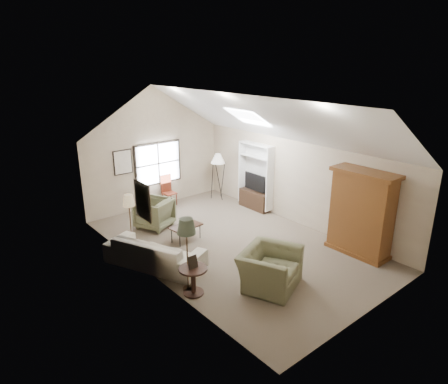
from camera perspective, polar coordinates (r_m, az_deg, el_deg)
room_shell at (r=9.92m, az=1.50°, el=9.35°), size 5.01×8.01×4.00m
window at (r=13.51m, az=-9.39°, el=4.05°), size 1.72×0.08×1.42m
skylight at (r=11.44m, az=3.47°, el=10.66°), size 0.80×1.20×0.52m
wall_art at (r=10.82m, az=-12.99°, el=1.61°), size 1.97×3.71×0.88m
armoire at (r=10.63m, az=19.05°, el=-2.85°), size 0.60×1.50×2.20m
tv_alcove at (r=13.08m, az=4.53°, el=2.39°), size 0.32×1.30×2.10m
media_console at (r=13.33m, az=4.37°, el=-1.13°), size 0.34×1.18×0.60m
tv_panel at (r=13.14m, az=4.44°, el=1.41°), size 0.05×0.90×0.55m
sofa at (r=9.90m, az=-9.86°, el=-8.40°), size 1.88×2.62×0.71m
armchair_near at (r=8.97m, az=6.55°, el=-10.80°), size 1.65×1.56×0.85m
armchair_far at (r=12.00m, az=-9.96°, el=-3.00°), size 1.25×1.26×0.87m
coffee_table at (r=11.10m, az=-5.45°, el=-5.85°), size 0.92×0.58×0.44m
bowl at (r=11.00m, az=-5.49°, el=-4.67°), size 0.23×0.23×0.05m
side_table at (r=8.74m, az=-4.40°, el=-12.52°), size 0.81×0.81×0.61m
side_chair at (r=13.67m, az=-7.84°, el=0.22°), size 0.41×0.41×1.03m
tripod_lamp at (r=14.07m, az=-0.87°, el=2.29°), size 0.55×0.55×1.67m
dark_lamp at (r=8.61m, az=-5.28°, el=-8.86°), size 0.54×0.54×1.71m
tan_lamp at (r=10.70m, az=-13.24°, el=-4.08°), size 0.41×0.41×1.53m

